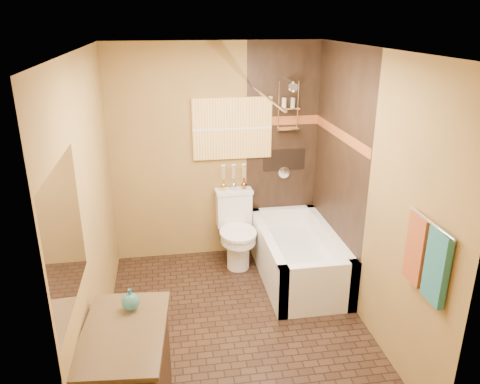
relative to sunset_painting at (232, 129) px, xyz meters
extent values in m
plane|color=black|center=(-0.18, -1.48, -1.55)|extent=(3.00, 3.00, 0.00)
cube|color=olive|center=(-1.38, -1.48, -0.30)|extent=(0.02, 3.00, 2.50)
cube|color=olive|center=(1.02, -1.48, -0.30)|extent=(0.02, 3.00, 2.50)
cube|color=olive|center=(-0.18, 0.02, -0.30)|extent=(2.40, 0.02, 2.50)
cube|color=olive|center=(-0.18, -2.98, -0.30)|extent=(2.40, 0.02, 2.50)
plane|color=silver|center=(-0.18, -1.48, 0.95)|extent=(3.00, 3.00, 0.00)
cube|color=black|center=(0.59, 0.01, -0.30)|extent=(0.85, 0.01, 2.50)
cube|color=black|center=(1.00, -0.73, -0.30)|extent=(0.01, 1.50, 2.50)
cube|color=maroon|center=(0.59, 0.00, 0.07)|extent=(0.85, 0.01, 0.10)
cube|color=maroon|center=(0.99, -0.73, 0.07)|extent=(0.01, 1.50, 0.10)
cube|color=black|center=(0.62, 0.01, -0.40)|extent=(0.50, 0.01, 0.25)
cylinder|color=silver|center=(0.62, -0.12, 0.53)|extent=(0.02, 0.26, 0.02)
cylinder|color=silver|center=(0.62, -0.28, 0.48)|extent=(0.11, 0.11, 0.09)
cylinder|color=silver|center=(0.62, -0.01, -0.55)|extent=(0.14, 0.02, 0.14)
cylinder|color=silver|center=(0.22, -0.73, 0.47)|extent=(0.03, 1.55, 0.03)
cylinder|color=silver|center=(0.97, -2.53, -0.10)|extent=(0.02, 0.55, 0.02)
cube|color=#1F6467|center=(0.98, -2.66, -0.37)|extent=(0.05, 0.22, 0.52)
cube|color=#8E3A19|center=(0.98, -2.40, -0.37)|extent=(0.05, 0.22, 0.52)
cube|color=gold|center=(0.00, 0.00, 0.00)|extent=(0.90, 0.04, 0.70)
cube|color=white|center=(-1.37, -2.48, -0.05)|extent=(0.01, 1.00, 0.90)
cube|color=white|center=(0.62, -1.43, -1.27)|extent=(0.80, 0.10, 0.55)
cube|color=white|center=(0.62, -0.03, -1.27)|extent=(0.80, 0.10, 0.55)
cube|color=white|center=(0.27, -0.73, -1.27)|extent=(0.10, 1.50, 0.55)
cube|color=white|center=(0.97, -0.73, -1.27)|extent=(0.10, 1.50, 0.55)
cube|color=white|center=(0.62, -0.73, -1.38)|extent=(0.64, 1.34, 0.35)
cube|color=white|center=(0.00, -0.09, -0.95)|extent=(0.41, 0.20, 0.41)
cube|color=white|center=(0.00, -0.09, -0.73)|extent=(0.44, 0.22, 0.04)
cylinder|color=white|center=(0.00, -0.41, -1.35)|extent=(0.26, 0.26, 0.41)
cylinder|color=white|center=(0.00, -0.41, -1.17)|extent=(0.40, 0.40, 0.11)
cylinder|color=white|center=(0.00, -0.41, -1.11)|extent=(0.42, 0.42, 0.03)
cube|color=black|center=(-1.11, -2.48, -1.17)|extent=(0.60, 0.89, 0.76)
cube|color=black|center=(-1.10, -2.48, -0.78)|extent=(0.63, 0.94, 0.04)
camera|label=1|loc=(-0.75, -5.13, 1.19)|focal=35.00mm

